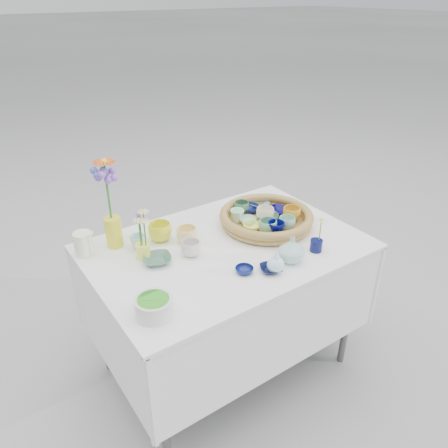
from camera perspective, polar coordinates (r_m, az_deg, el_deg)
ground at (r=2.53m, az=0.27°, el=-17.75°), size 80.00×80.00×0.00m
display_table at (r=2.53m, az=0.27°, el=-17.75°), size 1.26×0.86×0.77m
wicker_tray at (r=2.22m, az=5.53°, el=0.75°), size 0.47×0.47×0.08m
tray_ceramic_0 at (r=2.32m, az=3.39°, el=1.98°), size 0.13×0.13×0.03m
tray_ceramic_1 at (r=2.32m, az=7.10°, el=1.73°), size 0.13×0.13×0.03m
tray_ceramic_2 at (r=2.24m, az=8.82°, el=1.31°), size 0.11×0.11×0.07m
tray_ceramic_3 at (r=2.23m, az=5.71°, el=0.84°), size 0.14×0.14×0.04m
tray_ceramic_4 at (r=2.11m, az=5.73°, el=-0.38°), size 0.10×0.10×0.07m
tray_ceramic_5 at (r=2.20m, az=3.09°, el=0.47°), size 0.10×0.10×0.03m
tray_ceramic_6 at (r=2.21m, az=1.72°, el=1.10°), size 0.08×0.08×0.07m
tray_ceramic_7 at (r=2.22m, az=5.40°, el=1.25°), size 0.12×0.12×0.07m
tray_ceramic_8 at (r=2.37m, az=4.68°, el=2.51°), size 0.12×0.12×0.02m
tray_ceramic_9 at (r=2.09m, az=6.81°, el=-0.66°), size 0.10×0.10×0.07m
tray_ceramic_10 at (r=2.15m, az=3.68°, el=-0.35°), size 0.10×0.10×0.03m
tray_ceramic_11 at (r=2.16m, az=8.22°, el=0.09°), size 0.11×0.11×0.07m
tray_ceramic_12 at (r=2.29m, az=2.30°, el=2.18°), size 0.09×0.09×0.06m
loose_ceramic_0 at (r=2.09m, az=-8.37°, el=-1.02°), size 0.12×0.12×0.09m
loose_ceramic_1 at (r=2.07m, az=-4.88°, el=-1.44°), size 0.11×0.11×0.08m
loose_ceramic_2 at (r=1.94m, az=-8.71°, el=-4.62°), size 0.16×0.16×0.03m
loose_ceramic_3 at (r=1.97m, az=-4.34°, el=-3.20°), size 0.12×0.12×0.07m
loose_ceramic_4 at (r=1.86m, az=2.67°, el=-6.03°), size 0.09×0.09×0.02m
loose_ceramic_5 at (r=2.05m, az=-11.22°, el=-2.31°), size 0.09×0.09×0.07m
loose_ceramic_6 at (r=1.88m, az=6.18°, el=-5.85°), size 0.12×0.12×0.02m
fluted_bowl at (r=1.64m, az=-9.15°, el=-10.65°), size 0.18×0.18×0.07m
bud_vase_paleblue at (r=1.85m, az=6.80°, el=-4.83°), size 0.09×0.09×0.11m
bud_vase_seafoam at (r=1.93m, az=8.82°, el=-3.29°), size 0.13×0.13×0.12m
bud_vase_cobalt at (r=2.04m, az=11.94°, el=-2.76°), size 0.07×0.07×0.06m
single_daisy at (r=2.01m, az=12.47°, el=-0.79°), size 0.08×0.08×0.12m
tall_vase_yellow at (r=2.08m, az=-14.20°, el=-1.02°), size 0.08×0.08×0.15m
gerbera at (r=1.99m, az=-14.91°, el=4.26°), size 0.12×0.12×0.29m
hydrangea at (r=2.00m, az=-14.90°, el=3.38°), size 0.11×0.11×0.29m
white_pitcher at (r=2.06m, az=-17.89°, el=-2.47°), size 0.14×0.11×0.11m
daisy_cup at (r=1.98m, az=-10.53°, el=-3.47°), size 0.07×0.07×0.07m
daisy_posy at (r=1.92m, az=-10.90°, el=-0.44°), size 0.09×0.09×0.17m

